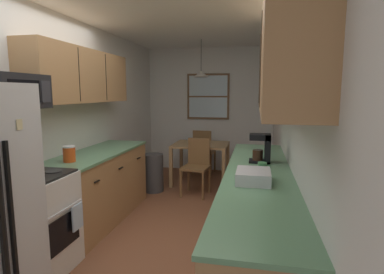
# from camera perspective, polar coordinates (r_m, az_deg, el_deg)

# --- Properties ---
(ground_plane) EXTENTS (12.00, 12.00, 0.00)m
(ground_plane) POSITION_cam_1_polar(r_m,az_deg,el_deg) (4.25, -2.24, -14.48)
(ground_plane) COLOR brown
(wall_left) EXTENTS (0.10, 9.00, 2.55)m
(wall_left) POSITION_cam_1_polar(r_m,az_deg,el_deg) (4.47, -19.42, 3.05)
(wall_left) COLOR silver
(wall_left) RESTS_ON ground
(wall_right) EXTENTS (0.10, 9.00, 2.55)m
(wall_right) POSITION_cam_1_polar(r_m,az_deg,el_deg) (3.84, 17.59, 2.37)
(wall_right) COLOR silver
(wall_right) RESTS_ON ground
(wall_back) EXTENTS (4.40, 0.10, 2.55)m
(wall_back) POSITION_cam_1_polar(r_m,az_deg,el_deg) (6.54, 3.34, 4.99)
(wall_back) COLOR silver
(wall_back) RESTS_ON ground
(ceiling_slab) EXTENTS (4.40, 9.00, 0.08)m
(ceiling_slab) POSITION_cam_1_polar(r_m,az_deg,el_deg) (4.04, -2.46, 21.81)
(ceiling_slab) COLOR white
(stove_range) EXTENTS (0.66, 0.62, 1.10)m
(stove_range) POSITION_cam_1_polar(r_m,az_deg,el_deg) (3.24, -27.31, -13.91)
(stove_range) COLOR white
(stove_range) RESTS_ON ground
(microwave_over_range) EXTENTS (0.39, 0.58, 0.30)m
(microwave_over_range) POSITION_cam_1_polar(r_m,az_deg,el_deg) (3.09, -30.40, 7.23)
(microwave_over_range) COLOR black
(counter_left) EXTENTS (0.64, 1.83, 0.90)m
(counter_left) POSITION_cam_1_polar(r_m,az_deg,el_deg) (4.20, -16.74, -8.58)
(counter_left) COLOR #A87A4C
(counter_left) RESTS_ON ground
(upper_cabinets_left) EXTENTS (0.33, 1.91, 0.64)m
(upper_cabinets_left) POSITION_cam_1_polar(r_m,az_deg,el_deg) (4.06, -19.66, 10.49)
(upper_cabinets_left) COLOR #A87A4C
(counter_right) EXTENTS (0.64, 3.18, 0.90)m
(counter_right) POSITION_cam_1_polar(r_m,az_deg,el_deg) (3.12, 12.03, -14.40)
(counter_right) COLOR #A87A4C
(counter_right) RESTS_ON ground
(upper_cabinets_right) EXTENTS (0.33, 2.86, 0.75)m
(upper_cabinets_right) POSITION_cam_1_polar(r_m,az_deg,el_deg) (2.85, 15.80, 12.63)
(upper_cabinets_right) COLOR #A87A4C
(dining_table) EXTENTS (0.96, 0.81, 0.73)m
(dining_table) POSITION_cam_1_polar(r_m,az_deg,el_deg) (5.58, 1.62, -2.35)
(dining_table) COLOR #A87F51
(dining_table) RESTS_ON ground
(dining_chair_near) EXTENTS (0.45, 0.45, 0.90)m
(dining_chair_near) POSITION_cam_1_polar(r_m,az_deg,el_deg) (5.01, 0.89, -4.95)
(dining_chair_near) COLOR brown
(dining_chair_near) RESTS_ON ground
(dining_chair_far) EXTENTS (0.43, 0.43, 0.90)m
(dining_chair_far) POSITION_cam_1_polar(r_m,az_deg,el_deg) (6.21, 2.10, -2.38)
(dining_chair_far) COLOR brown
(dining_chair_far) RESTS_ON ground
(pendant_light) EXTENTS (0.27, 0.27, 0.64)m
(pendant_light) POSITION_cam_1_polar(r_m,az_deg,el_deg) (5.50, 1.68, 11.52)
(pendant_light) COLOR black
(back_window) EXTENTS (0.87, 0.05, 0.94)m
(back_window) POSITION_cam_1_polar(r_m,az_deg,el_deg) (6.46, 2.99, 7.44)
(back_window) COLOR brown
(trash_bin) EXTENTS (0.34, 0.34, 0.63)m
(trash_bin) POSITION_cam_1_polar(r_m,az_deg,el_deg) (5.24, -7.14, -6.53)
(trash_bin) COLOR #3F3F42
(trash_bin) RESTS_ON ground
(storage_canister) EXTENTS (0.13, 0.13, 0.17)m
(storage_canister) POSITION_cam_1_polar(r_m,az_deg,el_deg) (3.58, -21.67, -2.89)
(storage_canister) COLOR #D84C19
(storage_canister) RESTS_ON counter_left
(dish_towel) EXTENTS (0.02, 0.16, 0.24)m
(dish_towel) POSITION_cam_1_polar(r_m,az_deg,el_deg) (3.14, -20.34, -13.59)
(dish_towel) COLOR silver
(coffee_maker) EXTENTS (0.22, 0.18, 0.30)m
(coffee_maker) POSITION_cam_1_polar(r_m,az_deg,el_deg) (3.37, 12.89, -1.93)
(coffee_maker) COLOR black
(coffee_maker) RESTS_ON counter_right
(mug_by_coffeemaker) EXTENTS (0.12, 0.08, 0.10)m
(mug_by_coffeemaker) POSITION_cam_1_polar(r_m,az_deg,el_deg) (2.96, 12.82, -5.49)
(mug_by_coffeemaker) COLOR #3F7F4C
(mug_by_coffeemaker) RESTS_ON counter_right
(dish_rack) EXTENTS (0.28, 0.34, 0.10)m
(dish_rack) POSITION_cam_1_polar(r_m,az_deg,el_deg) (2.64, 11.22, -7.10)
(dish_rack) COLOR silver
(dish_rack) RESTS_ON counter_right
(table_serving_bowl) EXTENTS (0.17, 0.17, 0.06)m
(table_serving_bowl) POSITION_cam_1_polar(r_m,az_deg,el_deg) (5.61, 1.08, -0.84)
(table_serving_bowl) COLOR #4C7299
(table_serving_bowl) RESTS_ON dining_table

